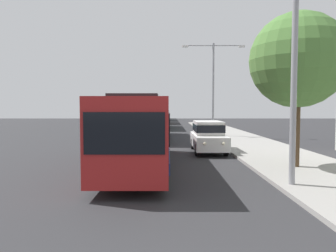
# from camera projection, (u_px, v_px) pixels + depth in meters

# --- Properties ---
(bus_lead) EXTENTS (2.58, 11.23, 3.21)m
(bus_lead) POSITION_uv_depth(u_px,v_px,m) (140.00, 130.00, 14.54)
(bus_lead) COLOR maroon
(bus_lead) RESTS_ON ground_plane
(bus_second_in_line) EXTENTS (2.58, 11.91, 3.21)m
(bus_second_in_line) POSITION_uv_depth(u_px,v_px,m) (153.00, 119.00, 28.23)
(bus_second_in_line) COLOR silver
(bus_second_in_line) RESTS_ON ground_plane
(bus_middle) EXTENTS (2.58, 11.40, 3.21)m
(bus_middle) POSITION_uv_depth(u_px,v_px,m) (158.00, 116.00, 42.35)
(bus_middle) COLOR #33724C
(bus_middle) RESTS_ON ground_plane
(bus_fourth_in_line) EXTENTS (2.58, 11.55, 3.21)m
(bus_fourth_in_line) POSITION_uv_depth(u_px,v_px,m) (160.00, 114.00, 55.87)
(bus_fourth_in_line) COLOR silver
(bus_fourth_in_line) RESTS_ON ground_plane
(bus_rear) EXTENTS (2.58, 10.83, 3.21)m
(bus_rear) POSITION_uv_depth(u_px,v_px,m) (162.00, 113.00, 69.03)
(bus_rear) COLOR #33724C
(bus_rear) RESTS_ON ground_plane
(bus_tail_end) EXTENTS (2.58, 10.49, 3.21)m
(bus_tail_end) POSITION_uv_depth(u_px,v_px,m) (163.00, 112.00, 82.31)
(bus_tail_end) COLOR #33724C
(bus_tail_end) RESTS_ON ground_plane
(white_suv) EXTENTS (1.86, 5.03, 1.90)m
(white_suv) POSITION_uv_depth(u_px,v_px,m) (207.00, 135.00, 19.58)
(white_suv) COLOR white
(white_suv) RESTS_ON ground_plane
(box_truck_oncoming) EXTENTS (2.35, 7.76, 3.15)m
(box_truck_oncoming) POSITION_uv_depth(u_px,v_px,m) (150.00, 112.00, 84.84)
(box_truck_oncoming) COLOR white
(box_truck_oncoming) RESTS_ON ground_plane
(streetlamp_near) EXTENTS (5.03, 0.28, 8.48)m
(streetlamp_near) POSITION_uv_depth(u_px,v_px,m) (294.00, 30.00, 10.42)
(streetlamp_near) COLOR gray
(streetlamp_near) RESTS_ON sidewalk
(streetlamp_mid) EXTENTS (5.74, 0.28, 8.49)m
(streetlamp_mid) POSITION_uv_depth(u_px,v_px,m) (212.00, 80.00, 29.32)
(streetlamp_mid) COLOR gray
(streetlamp_mid) RESTS_ON sidewalk
(roadside_tree) EXTENTS (4.11, 4.11, 6.68)m
(roadside_tree) POSITION_uv_depth(u_px,v_px,m) (297.00, 60.00, 13.72)
(roadside_tree) COLOR #4C3823
(roadside_tree) RESTS_ON sidewalk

